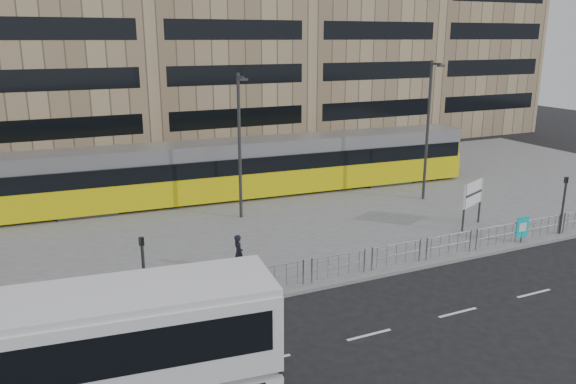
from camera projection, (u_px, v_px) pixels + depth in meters
name	position (u px, v px, depth m)	size (l,w,h in m)	color
ground	(358.00, 282.00, 24.21)	(120.00, 120.00, 0.00)	black
plaza	(256.00, 207.00, 34.70)	(64.00, 24.00, 0.15)	slate
kerb	(357.00, 280.00, 24.24)	(64.00, 0.25, 0.17)	gray
building_row	(180.00, 7.00, 51.42)	(70.40, 18.40, 31.20)	maroon
pedestrian_barrier	(391.00, 250.00, 25.19)	(32.07, 0.07, 1.10)	gray
road_markings	(437.00, 318.00, 21.11)	(62.00, 0.12, 0.01)	white
double_decker_bus	(59.00, 374.00, 13.61)	(10.89, 3.62, 4.28)	white
tram	(248.00, 168.00, 36.51)	(31.41, 4.80, 3.69)	#D7CB0B
station_sign	(473.00, 196.00, 30.39)	(2.08, 0.96, 2.55)	#2D2D30
ad_panel	(522.00, 228.00, 28.29)	(0.72, 0.10, 1.35)	#2D2D30
pedestrian	(239.00, 253.00, 24.71)	(0.63, 0.41, 1.72)	black
traffic_light_west	(143.00, 266.00, 20.49)	(0.22, 0.24, 3.10)	#2D2D30
traffic_light_east	(564.00, 198.00, 29.22)	(0.18, 0.21, 3.10)	#2D2D30
lamp_post_west	(240.00, 141.00, 31.24)	(0.45, 1.04, 8.19)	#2D2D30
lamp_post_east	(428.00, 126.00, 34.86)	(0.45, 1.04, 8.72)	#2D2D30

